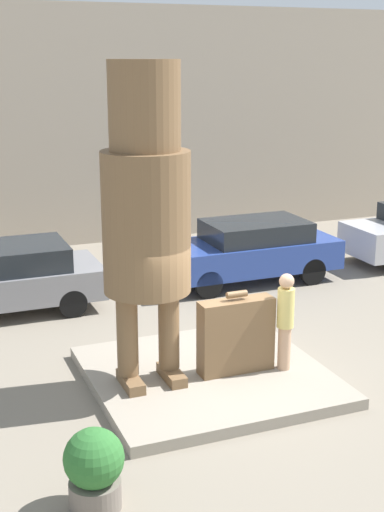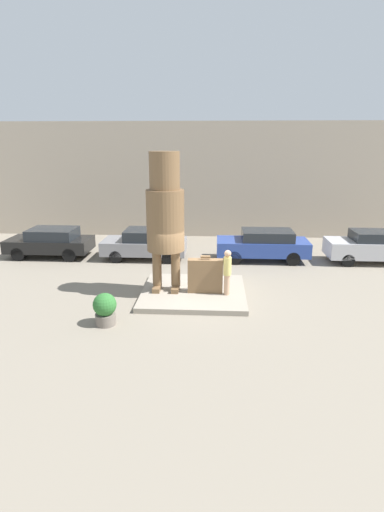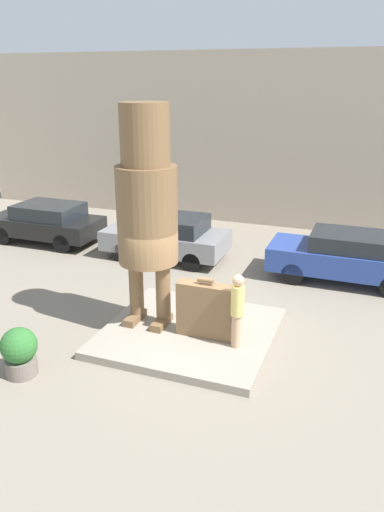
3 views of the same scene
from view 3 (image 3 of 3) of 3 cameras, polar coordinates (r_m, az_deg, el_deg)
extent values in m
plane|color=gray|center=(12.05, -0.28, -9.11)|extent=(60.00, 60.00, 0.00)
cube|color=gray|center=(12.01, -0.28, -8.72)|extent=(3.91, 3.77, 0.19)
cube|color=tan|center=(20.54, 10.19, 12.76)|extent=(28.00, 0.60, 6.82)
cube|color=brown|center=(12.37, -6.50, -7.00)|extent=(0.27, 0.80, 0.17)
cube|color=brown|center=(12.09, -3.47, -7.57)|extent=(0.27, 0.80, 0.17)
cylinder|color=brown|center=(12.14, -6.39, -3.46)|extent=(0.35, 0.35, 1.39)
cylinder|color=brown|center=(11.85, -3.31, -3.96)|extent=(0.35, 0.35, 1.39)
cylinder|color=brown|center=(11.39, -5.13, 4.69)|extent=(1.39, 1.39, 2.24)
cylinder|color=brown|center=(11.06, -5.42, 13.67)|extent=(1.09, 1.09, 1.34)
cube|color=brown|center=(11.40, 1.53, -6.22)|extent=(1.30, 0.37, 1.28)
cylinder|color=brown|center=(11.09, 1.56, -2.79)|extent=(0.36, 0.11, 0.11)
cylinder|color=tan|center=(11.11, 5.12, -8.50)|extent=(0.22, 0.22, 0.77)
cylinder|color=#DBC66B|center=(10.79, 5.23, -5.11)|extent=(0.29, 0.29, 0.68)
sphere|color=tan|center=(10.60, 5.31, -2.82)|extent=(0.26, 0.26, 0.26)
cube|color=black|center=(19.29, -16.40, 3.41)|extent=(4.15, 1.87, 0.62)
cube|color=#1E2328|center=(19.02, -16.06, 4.99)|extent=(2.28, 1.69, 0.50)
cylinder|color=black|center=(19.55, -20.80, 2.17)|extent=(0.67, 0.18, 0.67)
cylinder|color=black|center=(20.78, -17.80, 3.53)|extent=(0.67, 0.18, 0.67)
cylinder|color=black|center=(17.99, -14.59, 1.38)|extent=(0.67, 0.18, 0.67)
cylinder|color=black|center=(19.32, -11.76, 2.88)|extent=(0.67, 0.18, 0.67)
cube|color=gray|center=(16.86, -3.06, 1.85)|extent=(4.12, 1.89, 0.66)
cube|color=#1E2328|center=(16.61, -2.44, 3.71)|extent=(2.27, 1.70, 0.52)
cylinder|color=black|center=(16.78, -8.21, 0.39)|extent=(0.61, 0.18, 0.61)
cylinder|color=black|center=(18.22, -5.65, 2.07)|extent=(0.61, 0.18, 0.61)
cylinder|color=black|center=(15.76, -0.02, -0.70)|extent=(0.61, 0.18, 0.61)
cylinder|color=black|center=(17.28, 1.99, 1.17)|extent=(0.61, 0.18, 0.61)
cube|color=#284293|center=(15.57, 17.01, -0.39)|extent=(4.44, 1.81, 0.70)
cube|color=#1E2328|center=(15.38, 18.05, 1.59)|extent=(2.44, 1.62, 0.48)
cylinder|color=black|center=(15.06, 11.42, -2.02)|extent=(0.66, 0.18, 0.66)
cylinder|color=black|center=(16.57, 12.39, -0.05)|extent=(0.66, 0.18, 0.66)
cylinder|color=#70665B|center=(11.13, -18.89, -11.88)|extent=(0.65, 0.65, 0.36)
sphere|color=#2D6B2D|center=(10.88, -19.19, -9.63)|extent=(0.75, 0.75, 0.75)
camera|label=1|loc=(8.21, -72.24, 2.80)|focal=50.00mm
camera|label=2|loc=(5.35, -123.11, -13.34)|focal=28.00mm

